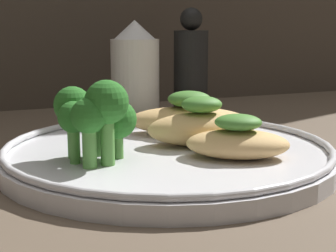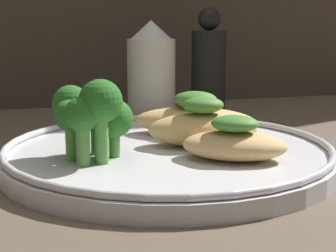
% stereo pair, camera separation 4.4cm
% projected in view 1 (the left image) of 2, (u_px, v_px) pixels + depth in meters
% --- Properties ---
extents(ground_plane, '(1.80, 1.80, 0.01)m').
position_uv_depth(ground_plane, '(168.00, 170.00, 0.45)').
color(ground_plane, brown).
extents(plate, '(0.29, 0.29, 0.02)m').
position_uv_depth(plate, '(168.00, 153.00, 0.45)').
color(plate, silver).
rests_on(plate, ground_plane).
extents(grilled_meat_front, '(0.10, 0.08, 0.04)m').
position_uv_depth(grilled_meat_front, '(238.00, 141.00, 0.41)').
color(grilled_meat_front, tan).
rests_on(grilled_meat_front, plate).
extents(grilled_meat_middle, '(0.10, 0.07, 0.04)m').
position_uv_depth(grilled_meat_middle, '(199.00, 126.00, 0.46)').
color(grilled_meat_middle, tan).
rests_on(grilled_meat_middle, plate).
extents(grilled_meat_back, '(0.13, 0.10, 0.04)m').
position_uv_depth(grilled_meat_back, '(189.00, 118.00, 0.50)').
color(grilled_meat_back, tan).
rests_on(grilled_meat_back, plate).
extents(broccoli_bunch, '(0.06, 0.06, 0.07)m').
position_uv_depth(broccoli_bunch, '(96.00, 114.00, 0.40)').
color(broccoli_bunch, '#569942').
rests_on(broccoli_bunch, plate).
extents(sauce_bottle, '(0.06, 0.06, 0.13)m').
position_uv_depth(sauce_bottle, '(135.00, 75.00, 0.62)').
color(sauce_bottle, white).
rests_on(sauce_bottle, ground_plane).
extents(pepper_grinder, '(0.04, 0.04, 0.14)m').
position_uv_depth(pepper_grinder, '(191.00, 70.00, 0.65)').
color(pepper_grinder, black).
rests_on(pepper_grinder, ground_plane).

